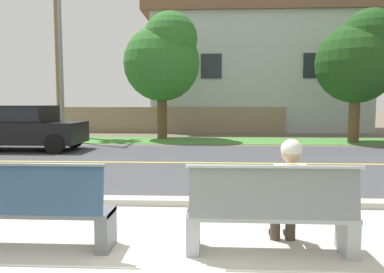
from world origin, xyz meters
TOP-DOWN VIEW (x-y plane):
  - ground_plane at (0.00, 8.00)m, footprint 140.00×140.00m
  - sidewalk_pavement at (0.00, 0.40)m, footprint 44.00×3.60m
  - curb_edge at (0.00, 2.35)m, footprint 44.00×0.30m
  - street_asphalt at (0.00, 6.50)m, footprint 52.00×8.00m
  - road_centre_line at (0.00, 6.50)m, footprint 48.00×0.14m
  - far_verge_grass at (0.00, 12.39)m, footprint 48.00×2.80m
  - bench_left at (-1.32, 0.44)m, footprint 1.80×0.48m
  - bench_right at (1.32, 0.44)m, footprint 1.80×0.48m
  - seated_person_white at (1.53, 0.61)m, footprint 0.52×0.68m
  - car_black_near at (-5.91, 8.90)m, footprint 4.30×1.86m
  - streetlamp at (-5.63, 12.17)m, footprint 0.24×2.10m
  - shade_tree_far_left at (-1.44, 13.20)m, footprint 3.40×3.40m
  - shade_tree_left at (6.63, 12.01)m, footprint 3.23×3.23m
  - garden_wall at (-1.90, 16.56)m, footprint 13.00×0.36m
  - house_across_street at (3.35, 19.75)m, footprint 12.91×6.91m

SIDE VIEW (x-z plane):
  - ground_plane at x=0.00m, z-range 0.00..0.00m
  - street_asphalt at x=0.00m, z-range 0.00..0.01m
  - sidewalk_pavement at x=0.00m, z-range 0.00..0.01m
  - far_verge_grass at x=0.00m, z-range 0.00..0.02m
  - road_centre_line at x=0.00m, z-range 0.01..0.01m
  - curb_edge at x=0.00m, z-range 0.00..0.11m
  - bench_left at x=-1.32m, z-range -0.05..0.96m
  - bench_right at x=1.32m, z-range -0.05..0.96m
  - seated_person_white at x=1.53m, z-range 0.05..1.30m
  - garden_wall at x=-1.90m, z-range 0.00..1.40m
  - car_black_near at x=-5.91m, z-range 0.08..1.62m
  - shade_tree_left at x=6.63m, z-range 0.79..6.12m
  - house_across_street at x=3.35m, z-range 0.05..7.14m
  - shade_tree_far_left at x=-1.44m, z-range 0.83..6.44m
  - streetlamp at x=-5.63m, z-range 0.52..8.31m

